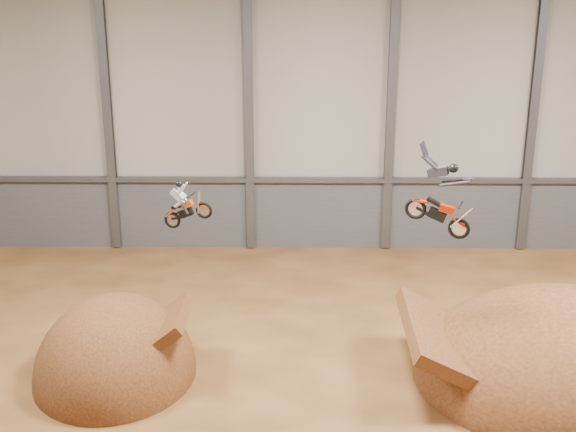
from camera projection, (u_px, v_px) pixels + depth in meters
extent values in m
plane|color=#553116|center=(329.00, 418.00, 25.95)|extent=(40.00, 40.00, 0.00)
cube|color=#A19C8E|center=(320.00, 108.00, 37.74)|extent=(40.00, 0.10, 14.00)
cube|color=#4A4C51|center=(318.00, 214.00, 39.40)|extent=(39.80, 0.18, 3.50)
cube|color=#47494F|center=(319.00, 180.00, 38.66)|extent=(39.80, 0.35, 0.20)
cube|color=#47494F|center=(107.00, 109.00, 37.65)|extent=(0.40, 0.36, 13.90)
cube|color=#47494F|center=(249.00, 109.00, 37.58)|extent=(0.40, 0.36, 13.90)
cube|color=#47494F|center=(391.00, 109.00, 37.52)|extent=(0.40, 0.36, 13.90)
cube|color=#47494F|center=(533.00, 110.00, 37.45)|extent=(0.40, 0.36, 13.90)
ellipsoid|color=#422110|center=(116.00, 374.00, 28.49)|extent=(5.68, 6.55, 5.68)
ellipsoid|color=#422110|center=(565.00, 380.00, 28.15)|extent=(10.64, 9.42, 6.14)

